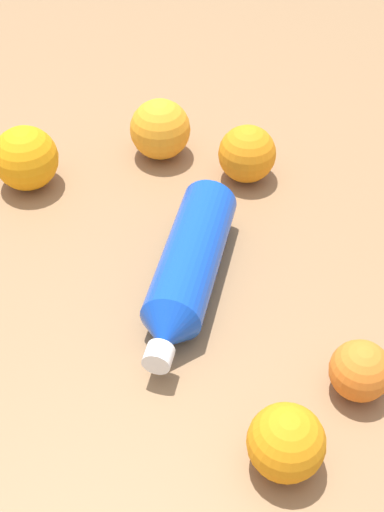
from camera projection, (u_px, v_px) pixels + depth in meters
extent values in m
plane|color=olive|center=(156.00, 282.00, 0.82)|extent=(2.40, 2.40, 0.00)
cylinder|color=blue|center=(192.00, 256.00, 0.80)|extent=(0.08, 0.20, 0.06)
cone|color=blue|center=(166.00, 334.00, 0.72)|extent=(0.07, 0.04, 0.06)
cylinder|color=white|center=(159.00, 357.00, 0.70)|extent=(0.03, 0.02, 0.03)
sphere|color=orange|center=(247.00, 154.00, 0.93)|extent=(0.07, 0.07, 0.07)
sphere|color=orange|center=(160.00, 129.00, 0.96)|extent=(0.08, 0.08, 0.08)
sphere|color=orange|center=(26.00, 158.00, 0.91)|extent=(0.08, 0.08, 0.08)
sphere|color=orange|center=(286.00, 443.00, 0.63)|extent=(0.07, 0.07, 0.07)
sphere|color=orange|center=(360.00, 371.00, 0.69)|extent=(0.06, 0.06, 0.06)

